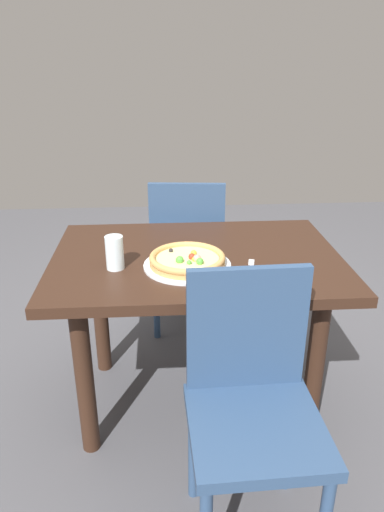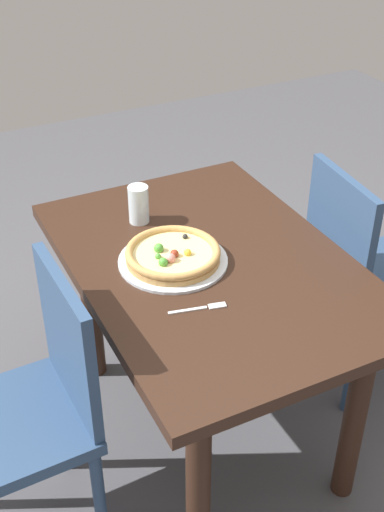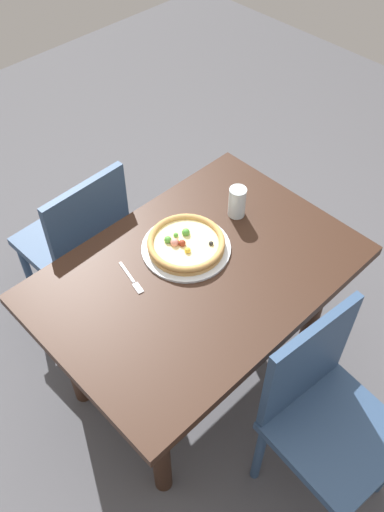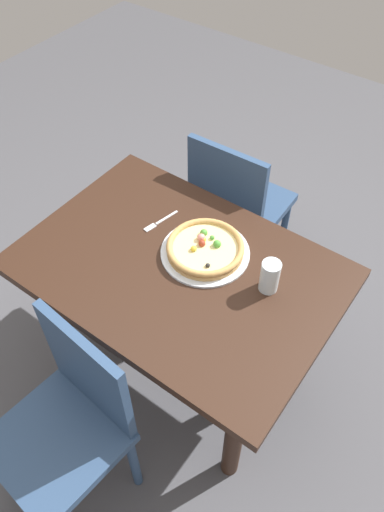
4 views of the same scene
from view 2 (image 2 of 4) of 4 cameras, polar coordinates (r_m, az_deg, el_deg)
The scene contains 8 objects.
ground_plane at distance 2.53m, azimuth 1.35°, elevation -14.05°, with size 6.00×6.00×0.00m, color #4C4C51.
dining_table at distance 2.12m, azimuth 1.57°, elevation -2.94°, with size 1.16×0.80×0.72m.
chair_near at distance 1.96m, azimuth -13.25°, elevation -12.33°, with size 0.41×0.41×0.89m.
chair_far at distance 2.48m, azimuth 14.22°, elevation -1.21°, with size 0.44×0.44×0.89m.
plate at distance 2.04m, azimuth -1.62°, elevation -0.42°, with size 0.34×0.34×0.01m, color silver.
pizza at distance 2.03m, azimuth -1.65°, elevation 0.17°, with size 0.29×0.29×0.05m.
fork at distance 1.86m, azimuth 0.89°, elevation -4.43°, with size 0.05×0.16×0.00m.
drinking_glass at distance 2.23m, azimuth -4.56°, elevation 4.40°, with size 0.07×0.07×0.13m, color silver.
Camera 2 is at (1.50, -0.81, 1.88)m, focal length 47.08 mm.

